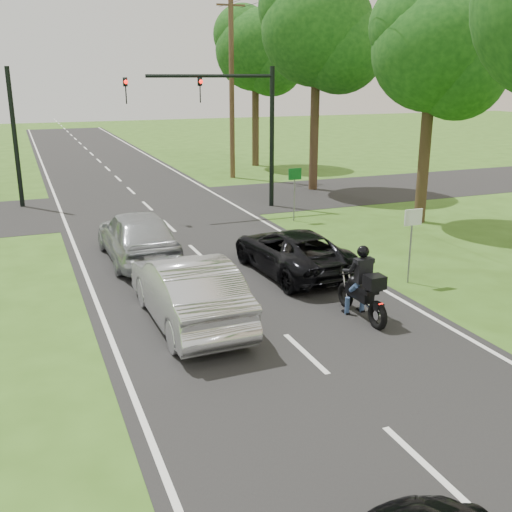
# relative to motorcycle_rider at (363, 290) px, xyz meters

# --- Properties ---
(ground) EXTENTS (140.00, 140.00, 0.00)m
(ground) POSITION_rel_motorcycle_rider_xyz_m (-2.12, -1.23, -0.72)
(ground) COLOR #355A19
(ground) RESTS_ON ground
(road) EXTENTS (8.00, 100.00, 0.01)m
(road) POSITION_rel_motorcycle_rider_xyz_m (-2.12, 8.77, -0.71)
(road) COLOR black
(road) RESTS_ON ground
(cross_road) EXTENTS (60.00, 7.00, 0.01)m
(cross_road) POSITION_rel_motorcycle_rider_xyz_m (-2.12, 14.77, -0.71)
(cross_road) COLOR black
(cross_road) RESTS_ON ground
(motorcycle_rider) EXTENTS (0.60, 2.12, 1.83)m
(motorcycle_rider) POSITION_rel_motorcycle_rider_xyz_m (0.00, 0.00, 0.00)
(motorcycle_rider) COLOR black
(motorcycle_rider) RESTS_ON ground
(dark_suv) EXTENTS (2.42, 4.79, 1.30)m
(dark_suv) POSITION_rel_motorcycle_rider_xyz_m (-0.09, 3.82, -0.06)
(dark_suv) COLOR black
(dark_suv) RESTS_ON road
(silver_sedan) EXTENTS (1.82, 4.94, 1.62)m
(silver_sedan) POSITION_rel_motorcycle_rider_xyz_m (-3.95, 1.29, 0.10)
(silver_sedan) COLOR silver
(silver_sedan) RESTS_ON road
(silver_suv) EXTENTS (2.03, 4.88, 1.65)m
(silver_suv) POSITION_rel_motorcycle_rider_xyz_m (-4.09, 6.66, 0.12)
(silver_suv) COLOR #ABAFB3
(silver_suv) RESTS_ON road
(traffic_signal) EXTENTS (6.38, 0.44, 6.00)m
(traffic_signal) POSITION_rel_motorcycle_rider_xyz_m (1.22, 12.77, 3.42)
(traffic_signal) COLOR black
(traffic_signal) RESTS_ON ground
(signal_pole_far) EXTENTS (0.20, 0.20, 6.00)m
(signal_pole_far) POSITION_rel_motorcycle_rider_xyz_m (-7.32, 16.77, 2.28)
(signal_pole_far) COLOR black
(signal_pole_far) RESTS_ON ground
(utility_pole_far) EXTENTS (1.60, 0.28, 10.00)m
(utility_pole_far) POSITION_rel_motorcycle_rider_xyz_m (4.08, 20.77, 4.37)
(utility_pole_far) COLOR brown
(utility_pole_far) RESTS_ON ground
(sign_white) EXTENTS (0.55, 0.07, 2.12)m
(sign_white) POSITION_rel_motorcycle_rider_xyz_m (2.58, 1.75, 0.88)
(sign_white) COLOR slate
(sign_white) RESTS_ON ground
(sign_green) EXTENTS (0.55, 0.07, 2.12)m
(sign_green) POSITION_rel_motorcycle_rider_xyz_m (2.78, 9.75, 0.88)
(sign_green) COLOR slate
(sign_green) RESTS_ON ground
(tree_row_c) EXTENTS (4.80, 4.65, 8.76)m
(tree_row_c) POSITION_rel_motorcycle_rider_xyz_m (7.63, 7.57, 5.52)
(tree_row_c) COLOR #332316
(tree_row_c) RESTS_ON ground
(tree_row_d) EXTENTS (5.76, 5.58, 10.45)m
(tree_row_d) POSITION_rel_motorcycle_rider_xyz_m (6.98, 15.53, 6.71)
(tree_row_d) COLOR #332316
(tree_row_d) RESTS_ON ground
(tree_row_e) EXTENTS (5.28, 5.12, 9.61)m
(tree_row_e) POSITION_rel_motorcycle_rider_xyz_m (7.36, 24.55, 6.11)
(tree_row_e) COLOR #332316
(tree_row_e) RESTS_ON ground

